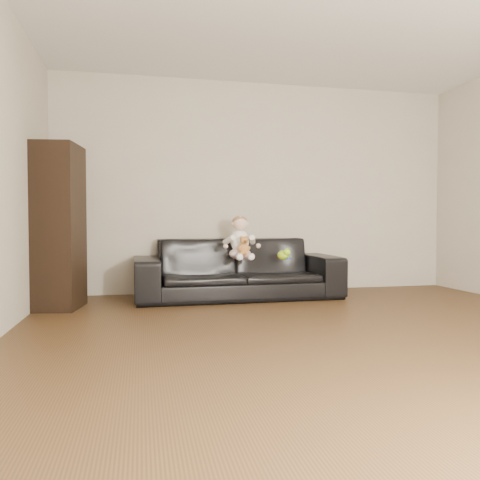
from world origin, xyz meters
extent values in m
plane|color=#462F19|center=(0.00, 0.00, 0.00)|extent=(5.50, 5.50, 0.00)
plane|color=#B3A996|center=(0.00, 2.75, 1.30)|extent=(5.00, 0.00, 5.00)
imported|color=black|center=(-0.40, 2.25, 0.34)|extent=(2.32, 0.94, 0.67)
cube|color=black|center=(-2.28, 1.96, 0.81)|extent=(0.49, 0.61, 1.63)
cube|color=silver|center=(-2.26, 1.96, 1.18)|extent=(0.21, 0.27, 0.28)
ellipsoid|color=#F6CFD7|center=(-0.39, 2.14, 0.51)|extent=(0.26, 0.23, 0.13)
ellipsoid|color=white|center=(-0.39, 2.15, 0.65)|extent=(0.23, 0.19, 0.25)
sphere|color=beige|center=(-0.39, 2.14, 0.85)|extent=(0.18, 0.18, 0.17)
ellipsoid|color=#8C603F|center=(-0.39, 2.15, 0.87)|extent=(0.18, 0.18, 0.12)
cylinder|color=#F6CFD7|center=(-0.44, 1.98, 0.49)|extent=(0.09, 0.21, 0.08)
cylinder|color=#F6CFD7|center=(-0.34, 1.98, 0.49)|extent=(0.09, 0.21, 0.08)
sphere|color=white|center=(-0.45, 1.88, 0.49)|extent=(0.07, 0.07, 0.07)
sphere|color=white|center=(-0.33, 1.88, 0.49)|extent=(0.07, 0.07, 0.07)
cylinder|color=white|center=(-0.52, 2.10, 0.67)|extent=(0.08, 0.18, 0.11)
cylinder|color=white|center=(-0.26, 2.10, 0.67)|extent=(0.08, 0.18, 0.11)
ellipsoid|color=#B87534|center=(-0.38, 1.98, 0.57)|extent=(0.12, 0.11, 0.13)
sphere|color=#B87534|center=(-0.38, 1.97, 0.66)|extent=(0.09, 0.09, 0.09)
sphere|color=#B87534|center=(-0.41, 1.98, 0.70)|extent=(0.04, 0.04, 0.03)
sphere|color=#B87534|center=(-0.35, 1.98, 0.70)|extent=(0.04, 0.04, 0.03)
sphere|color=#593819|center=(-0.38, 1.93, 0.66)|extent=(0.04, 0.04, 0.03)
ellipsoid|color=#A7EA1B|center=(0.07, 2.00, 0.50)|extent=(0.13, 0.15, 0.11)
sphere|color=red|center=(0.07, 2.14, 0.47)|extent=(0.08, 0.08, 0.06)
cylinder|color=#1745BB|center=(0.12, 2.06, 0.45)|extent=(0.14, 0.14, 0.02)
camera|label=1|loc=(-1.47, -2.96, 0.85)|focal=35.00mm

